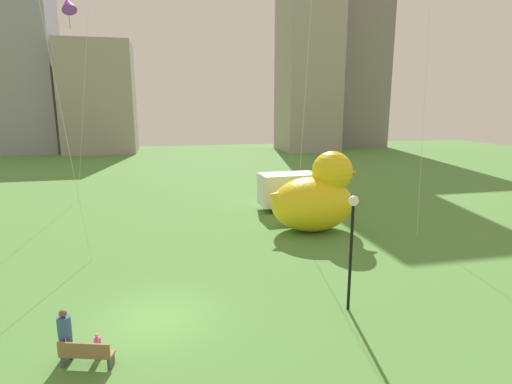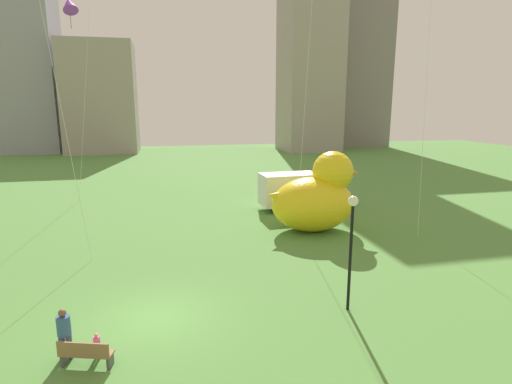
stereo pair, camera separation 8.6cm
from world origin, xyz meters
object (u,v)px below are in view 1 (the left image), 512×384
at_px(giant_inflatable_duck, 316,197).
at_px(lamppost, 352,230).
at_px(person_child, 98,345).
at_px(person_adult, 65,332).
at_px(box_truck, 297,191).
at_px(park_bench, 86,354).
at_px(kite_purple, 68,5).

xyz_separation_m(giant_inflatable_duck, lamppost, (-2.50, -10.21, 1.10)).
distance_m(person_child, giant_inflatable_duck, 16.41).
distance_m(person_adult, person_child, 1.09).
bearing_deg(giant_inflatable_duck, lamppost, -103.77).
height_order(person_adult, person_child, person_adult).
relative_size(person_child, box_truck, 0.14).
distance_m(park_bench, box_truck, 21.38).
bearing_deg(box_truck, park_bench, -125.93).
bearing_deg(giant_inflatable_duck, person_adult, -138.50).
distance_m(person_child, box_truck, 20.90).
height_order(lamppost, box_truck, lamppost).
bearing_deg(person_adult, person_child, -11.31).
height_order(person_child, giant_inflatable_duck, giant_inflatable_duck).
height_order(giant_inflatable_duck, lamppost, giant_inflatable_duck).
relative_size(park_bench, box_truck, 0.27).
distance_m(park_bench, person_child, 0.49).
bearing_deg(box_truck, person_adult, -128.37).
height_order(person_adult, kite_purple, kite_purple).
relative_size(person_child, kite_purple, 0.05).
bearing_deg(person_adult, lamppost, 5.55).
relative_size(person_adult, person_child, 1.96).
bearing_deg(lamppost, box_truck, 78.95).
height_order(box_truck, kite_purple, kite_purple).
bearing_deg(giant_inflatable_duck, box_truck, 84.12).
bearing_deg(giant_inflatable_duck, park_bench, -135.43).
xyz_separation_m(person_adult, giant_inflatable_duck, (12.66, 11.20, 1.24)).
relative_size(lamppost, box_truck, 0.74).
distance_m(person_adult, kite_purple, 26.65).
height_order(giant_inflatable_duck, box_truck, giant_inflatable_duck).
relative_size(park_bench, giant_inflatable_duck, 0.27).
xyz_separation_m(person_adult, person_child, (0.97, -0.19, -0.46)).
xyz_separation_m(park_bench, person_child, (0.28, 0.40, 0.01)).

